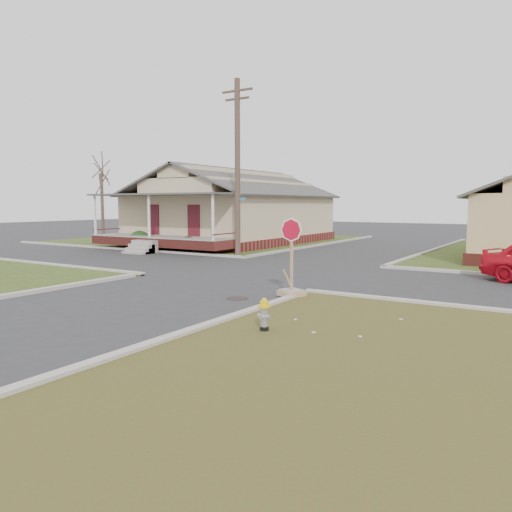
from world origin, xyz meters
The scene contains 11 objects.
ground centered at (0.00, 0.00, 0.00)m, with size 120.00×120.00×0.00m, color #2C2C2F.
verge_far_left centered at (-13.00, 18.00, 0.03)m, with size 19.00×19.00×0.05m, color #2E4217.
curbs centered at (0.00, 5.00, 0.00)m, with size 80.00×40.00×0.12m, color #ACA49B, non-canonical shape.
manhole centered at (2.20, -0.50, 0.01)m, with size 0.64×0.64×0.01m, color black.
corner_house centered at (-10.00, 16.68, 2.28)m, with size 10.10×15.50×5.30m.
utility_pole centered at (-4.20, 8.90, 4.66)m, with size 1.80×0.28×9.00m.
tree_far_left centered at (-18.00, 12.00, 2.50)m, with size 0.22×0.22×4.90m, color #49352A.
fire_hydrant centered at (4.87, -3.39, 0.44)m, with size 0.26×0.26×0.71m.
stop_sign centered at (3.45, 0.49, 0.55)m, with size 0.65×0.64×2.30m.
hedge_left centered at (-11.91, 9.56, 0.59)m, with size 1.41×1.16×1.08m, color #193E16.
hedge_right centered at (-8.07, 9.58, 0.52)m, with size 1.23×1.01×0.94m, color #193E16.
Camera 1 is at (10.31, -12.34, 2.76)m, focal length 35.00 mm.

